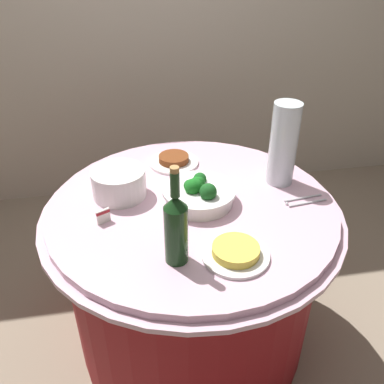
# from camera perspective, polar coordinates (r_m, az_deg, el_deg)

# --- Properties ---
(ground_plane) EXTENTS (6.00, 6.00, 0.00)m
(ground_plane) POSITION_cam_1_polar(r_m,az_deg,el_deg) (2.09, 0.00, -18.62)
(ground_plane) COLOR gray
(buffet_table) EXTENTS (1.16, 1.16, 0.74)m
(buffet_table) POSITION_cam_1_polar(r_m,az_deg,el_deg) (1.81, 0.00, -11.14)
(buffet_table) COLOR maroon
(buffet_table) RESTS_ON ground_plane
(broccoli_bowl) EXTENTS (0.28, 0.28, 0.11)m
(broccoli_bowl) POSITION_cam_1_polar(r_m,az_deg,el_deg) (1.56, 0.95, -0.15)
(broccoli_bowl) COLOR white
(broccoli_bowl) RESTS_ON buffet_table
(plate_stack) EXTENTS (0.21, 0.21, 0.11)m
(plate_stack) POSITION_cam_1_polar(r_m,az_deg,el_deg) (1.62, -10.10, 1.24)
(plate_stack) COLOR white
(plate_stack) RESTS_ON buffet_table
(wine_bottle) EXTENTS (0.07, 0.07, 0.34)m
(wine_bottle) POSITION_cam_1_polar(r_m,az_deg,el_deg) (1.24, -2.24, -4.89)
(wine_bottle) COLOR #173918
(wine_bottle) RESTS_ON buffet_table
(decorative_fruit_vase) EXTENTS (0.11, 0.11, 0.34)m
(decorative_fruit_vase) POSITION_cam_1_polar(r_m,az_deg,el_deg) (1.68, 12.52, 6.21)
(decorative_fruit_vase) COLOR silver
(decorative_fruit_vase) RESTS_ON buffet_table
(serving_tongs) EXTENTS (0.17, 0.06, 0.01)m
(serving_tongs) POSITION_cam_1_polar(r_m,az_deg,el_deg) (1.64, 15.22, -1.18)
(serving_tongs) COLOR silver
(serving_tongs) RESTS_ON buffet_table
(food_plate_stir_fry) EXTENTS (0.22, 0.22, 0.04)m
(food_plate_stir_fry) POSITION_cam_1_polar(r_m,az_deg,el_deg) (1.84, -2.54, 4.38)
(food_plate_stir_fry) COLOR white
(food_plate_stir_fry) RESTS_ON buffet_table
(food_plate_fried_egg) EXTENTS (0.22, 0.22, 0.04)m
(food_plate_fried_egg) POSITION_cam_1_polar(r_m,az_deg,el_deg) (1.33, 6.07, -8.33)
(food_plate_fried_egg) COLOR white
(food_plate_fried_egg) RESTS_ON buffet_table
(label_placard_front) EXTENTS (0.05, 0.03, 0.05)m
(label_placard_front) POSITION_cam_1_polar(r_m,az_deg,el_deg) (1.49, -12.20, -3.22)
(label_placard_front) COLOR white
(label_placard_front) RESTS_ON buffet_table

